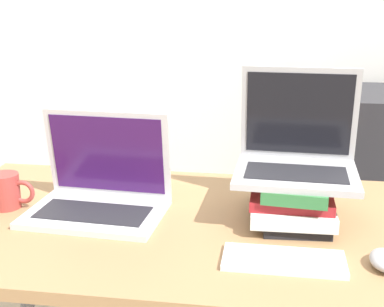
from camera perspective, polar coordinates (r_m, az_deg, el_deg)
name	(u,v)px	position (r m, az deg, el deg)	size (l,w,h in m)	color
desk	(177,248)	(1.42, -1.65, -10.00)	(1.32, 0.76, 0.71)	#9E754C
laptop_left	(100,193)	(1.44, -9.83, -4.15)	(0.36, 0.27, 0.26)	silver
book_stack	(293,199)	(1.39, 10.73, -4.81)	(0.21, 0.28, 0.11)	black
laptop_on_books	(297,153)	(1.39, 11.13, 0.04)	(0.31, 0.27, 0.26)	#B2B2B7
wireless_keyboard	(284,260)	(1.19, 9.76, -11.15)	(0.26, 0.12, 0.01)	white
mug	(6,191)	(1.53, -19.19, -3.80)	(0.12, 0.08, 0.10)	#9E3833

